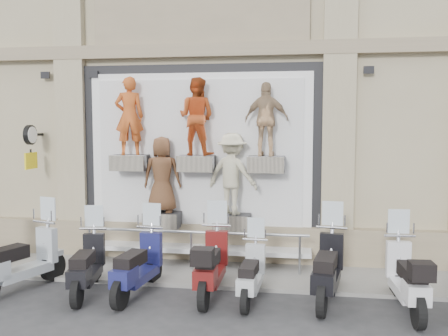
{
  "coord_description": "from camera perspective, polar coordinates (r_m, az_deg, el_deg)",
  "views": [
    {
      "loc": [
        2.32,
        -8.25,
        3.2
      ],
      "look_at": [
        0.73,
        1.9,
        2.29
      ],
      "focal_mm": 40.0,
      "sensor_mm": 36.0,
      "label": 1
    }
  ],
  "objects": [
    {
      "name": "scooter_i",
      "position": [
        9.16,
        20.21,
        -10.27
      ],
      "size": [
        0.7,
        2.07,
        1.66
      ],
      "primitive_type": null,
      "rotation": [
        0.0,
        0.0,
        0.05
      ],
      "color": "silver",
      "rests_on": "ground"
    },
    {
      "name": "building",
      "position": [
        15.68,
        0.29,
        15.35
      ],
      "size": [
        14.0,
        8.6,
        12.0
      ],
      "primitive_type": null,
      "color": "tan",
      "rests_on": "ground"
    },
    {
      "name": "scooter_h",
      "position": [
        9.25,
        11.78,
        -9.67
      ],
      "size": [
        0.95,
        2.2,
        1.73
      ],
      "primitive_type": null,
      "rotation": [
        0.0,
        0.0,
        -0.16
      ],
      "color": "black",
      "rests_on": "ground"
    },
    {
      "name": "scooter_f",
      "position": [
        9.35,
        -1.47,
        -9.51
      ],
      "size": [
        0.62,
        2.09,
        1.7
      ],
      "primitive_type": null,
      "rotation": [
        0.0,
        0.0,
        0.01
      ],
      "color": "#580F0F",
      "rests_on": "ground"
    },
    {
      "name": "scooter_d",
      "position": [
        9.8,
        -15.44,
        -9.33
      ],
      "size": [
        0.91,
        2.03,
        1.59
      ],
      "primitive_type": null,
      "rotation": [
        0.0,
        0.0,
        0.18
      ],
      "color": "black",
      "rests_on": "ground"
    },
    {
      "name": "sidewalk",
      "position": [
        11.07,
        -3.63,
        -11.55
      ],
      "size": [
        16.0,
        2.2,
        0.08
      ],
      "primitive_type": "cube",
      "color": "gray",
      "rests_on": "ground"
    },
    {
      "name": "scooter_g",
      "position": [
        9.14,
        3.12,
        -10.74
      ],
      "size": [
        0.6,
        1.78,
        1.43
      ],
      "primitive_type": null,
      "rotation": [
        0.0,
        0.0,
        -0.05
      ],
      "color": "#AEB2B5",
      "rests_on": "ground"
    },
    {
      "name": "ground",
      "position": [
        9.15,
        -6.6,
        -15.46
      ],
      "size": [
        90.0,
        90.0,
        0.0
      ],
      "primitive_type": "plane",
      "color": "#2F2F32",
      "rests_on": "ground"
    },
    {
      "name": "scooter_c",
      "position": [
        10.32,
        -22.28,
        -8.38
      ],
      "size": [
        1.3,
        2.23,
        1.74
      ],
      "primitive_type": null,
      "rotation": [
        0.0,
        0.0,
        -0.34
      ],
      "color": "#9EA5AB",
      "rests_on": "ground"
    },
    {
      "name": "scooter_e",
      "position": [
        9.51,
        -9.83,
        -9.49
      ],
      "size": [
        0.81,
        2.08,
        1.65
      ],
      "primitive_type": null,
      "rotation": [
        0.0,
        0.0,
        -0.11
      ],
      "color": "#171951",
      "rests_on": "ground"
    },
    {
      "name": "clock_sign_bracket",
      "position": [
        12.4,
        -21.22,
        2.87
      ],
      "size": [
        0.1,
        0.8,
        1.02
      ],
      "color": "black",
      "rests_on": "ground"
    },
    {
      "name": "shop_vitrine",
      "position": [
        11.24,
        -2.64,
        0.98
      ],
      "size": [
        5.6,
        1.02,
        4.3
      ],
      "color": "black",
      "rests_on": "ground"
    },
    {
      "name": "guard_rail",
      "position": [
        10.86,
        -3.76,
        -9.55
      ],
      "size": [
        5.06,
        0.1,
        0.93
      ],
      "primitive_type": null,
      "color": "#9EA0A5",
      "rests_on": "ground"
    }
  ]
}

